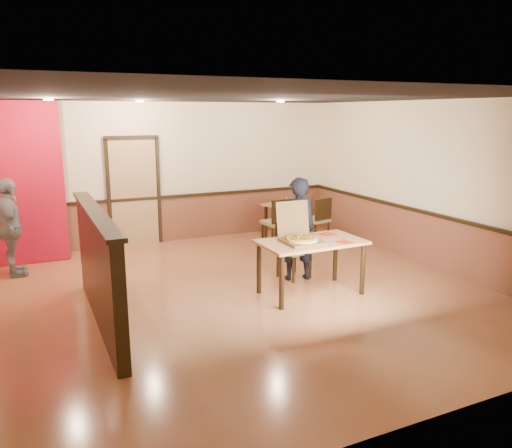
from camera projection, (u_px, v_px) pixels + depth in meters
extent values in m
plane|color=#BC7349|center=(241.00, 293.00, 7.30)|extent=(7.00, 7.00, 0.00)
plane|color=black|center=(240.00, 97.00, 6.69)|extent=(7.00, 7.00, 0.00)
plane|color=#FFF2C7|center=(172.00, 173.00, 10.09)|extent=(7.00, 0.00, 7.00)
plane|color=#FFF2C7|center=(430.00, 184.00, 8.44)|extent=(0.00, 7.00, 7.00)
cube|color=brown|center=(175.00, 219.00, 10.28)|extent=(7.00, 0.04, 0.90)
cube|color=black|center=(174.00, 196.00, 10.15)|extent=(7.00, 0.06, 0.06)
cube|color=brown|center=(425.00, 239.00, 8.64)|extent=(0.04, 7.00, 0.90)
cube|color=black|center=(426.00, 212.00, 8.53)|extent=(0.06, 7.00, 0.06)
cube|color=tan|center=(134.00, 193.00, 9.81)|extent=(0.90, 0.06, 2.10)
cube|color=black|center=(99.00, 269.00, 6.15)|extent=(0.14, 3.00, 1.40)
cube|color=black|center=(95.00, 212.00, 5.99)|extent=(0.20, 3.10, 0.05)
cube|color=red|center=(14.00, 184.00, 8.46)|extent=(1.60, 0.20, 2.78)
cylinder|color=beige|center=(48.00, 99.00, 7.34)|extent=(0.14, 0.14, 0.02)
cylinder|color=beige|center=(140.00, 101.00, 8.58)|extent=(0.14, 0.14, 0.02)
cylinder|color=beige|center=(280.00, 101.00, 8.60)|extent=(0.14, 0.14, 0.02)
cube|color=#AA7547|center=(311.00, 242.00, 7.14)|extent=(1.50, 0.87, 0.04)
cylinder|color=black|center=(282.00, 282.00, 6.64)|extent=(0.07, 0.07, 0.76)
cylinder|color=black|center=(259.00, 268.00, 7.25)|extent=(0.07, 0.07, 0.76)
cylinder|color=black|center=(363.00, 269.00, 7.20)|extent=(0.07, 0.07, 0.76)
cylinder|color=black|center=(335.00, 257.00, 7.81)|extent=(0.07, 0.07, 0.76)
cube|color=olive|center=(294.00, 250.00, 7.93)|extent=(0.54, 0.54, 0.06)
cube|color=black|center=(286.00, 233.00, 8.03)|extent=(0.43, 0.14, 0.43)
cylinder|color=black|center=(293.00, 271.00, 7.73)|extent=(0.04, 0.04, 0.39)
cylinder|color=black|center=(278.00, 265.00, 8.01)|extent=(0.04, 0.04, 0.39)
cylinder|color=black|center=(310.00, 266.00, 7.95)|extent=(0.04, 0.04, 0.39)
cylinder|color=black|center=(295.00, 261.00, 8.23)|extent=(0.04, 0.04, 0.39)
cube|color=olive|center=(276.00, 222.00, 9.78)|extent=(0.51, 0.51, 0.06)
cube|color=black|center=(282.00, 211.00, 9.54)|extent=(0.46, 0.07, 0.46)
cylinder|color=black|center=(280.00, 233.00, 10.11)|extent=(0.05, 0.05, 0.42)
cylinder|color=black|center=(290.00, 237.00, 9.76)|extent=(0.05, 0.05, 0.42)
cylinder|color=black|center=(262.00, 235.00, 9.92)|extent=(0.05, 0.05, 0.42)
cylinder|color=black|center=(273.00, 239.00, 9.58)|extent=(0.05, 0.05, 0.42)
cube|color=olive|center=(316.00, 220.00, 10.16)|extent=(0.55, 0.55, 0.06)
cube|color=black|center=(323.00, 209.00, 9.94)|extent=(0.43, 0.14, 0.44)
cylinder|color=black|center=(315.00, 229.00, 10.47)|extent=(0.04, 0.04, 0.40)
cylinder|color=black|center=(328.00, 232.00, 10.18)|extent=(0.04, 0.04, 0.40)
cylinder|color=black|center=(302.00, 232.00, 10.24)|extent=(0.04, 0.04, 0.40)
cylinder|color=black|center=(315.00, 235.00, 9.96)|extent=(0.04, 0.04, 0.40)
cube|color=#AA7547|center=(283.00, 205.00, 10.40)|extent=(0.85, 0.85, 0.04)
cylinder|color=black|center=(283.00, 226.00, 10.13)|extent=(0.07, 0.07, 0.69)
cylinder|color=black|center=(266.00, 222.00, 10.50)|extent=(0.07, 0.07, 0.69)
cylinder|color=black|center=(301.00, 222.00, 10.46)|extent=(0.07, 0.07, 0.69)
cylinder|color=black|center=(283.00, 218.00, 10.84)|extent=(0.07, 0.07, 0.69)
imported|color=black|center=(297.00, 229.00, 7.78)|extent=(0.67, 0.51, 1.63)
imported|color=gray|center=(11.00, 228.00, 7.93)|extent=(0.43, 0.95, 1.59)
cube|color=brown|center=(302.00, 242.00, 7.01)|extent=(0.53, 0.53, 0.04)
cube|color=brown|center=(293.00, 219.00, 7.22)|extent=(0.52, 0.11, 0.51)
cylinder|color=#F7CA59|center=(302.00, 239.00, 7.00)|extent=(0.45, 0.45, 0.03)
cube|color=red|center=(345.00, 242.00, 7.05)|extent=(0.26, 0.26, 0.00)
cylinder|color=silver|center=(343.00, 242.00, 7.03)|extent=(0.06, 0.18, 0.01)
cube|color=silver|center=(347.00, 242.00, 7.06)|extent=(0.07, 0.19, 0.00)
cube|color=red|center=(327.00, 234.00, 7.50)|extent=(0.25, 0.25, 0.00)
cylinder|color=silver|center=(326.00, 234.00, 7.49)|extent=(0.04, 0.18, 0.01)
cube|color=silver|center=(329.00, 234.00, 7.52)|extent=(0.05, 0.19, 0.00)
cylinder|color=#925F1A|center=(286.00, 200.00, 10.46)|extent=(0.05, 0.05, 0.13)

